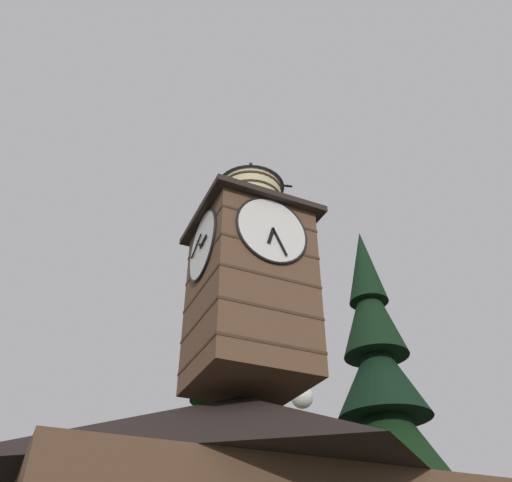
{
  "coord_description": "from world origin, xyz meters",
  "views": [
    {
      "loc": [
        5.25,
        15.69,
        1.29
      ],
      "look_at": [
        -1.67,
        0.5,
        12.94
      ],
      "focal_mm": 36.55,
      "sensor_mm": 36.0,
      "label": 1
    }
  ],
  "objects_px": {
    "pine_tree_aside": "(387,431)",
    "moon": "(302,397)",
    "flying_bird_high": "(287,186)",
    "clock_tower": "(250,273)",
    "pine_tree_behind": "(226,447)"
  },
  "relations": [
    {
      "from": "pine_tree_aside",
      "to": "moon",
      "type": "distance_m",
      "value": 25.26
    },
    {
      "from": "pine_tree_aside",
      "to": "pine_tree_behind",
      "type": "bearing_deg",
      "value": -8.07
    },
    {
      "from": "pine_tree_behind",
      "to": "pine_tree_aside",
      "type": "xyz_separation_m",
      "value": [
        -7.49,
        1.06,
        1.21
      ]
    },
    {
      "from": "pine_tree_behind",
      "to": "flying_bird_high",
      "type": "bearing_deg",
      "value": 122.58
    },
    {
      "from": "moon",
      "to": "pine_tree_aside",
      "type": "bearing_deg",
      "value": 69.76
    },
    {
      "from": "clock_tower",
      "to": "moon",
      "type": "xyz_separation_m",
      "value": [
        -17.01,
        -26.42,
        5.49
      ]
    },
    {
      "from": "pine_tree_aside",
      "to": "moon",
      "type": "bearing_deg",
      "value": -110.24
    },
    {
      "from": "clock_tower",
      "to": "flying_bird_high",
      "type": "xyz_separation_m",
      "value": [
        -3.24,
        -2.55,
        7.56
      ]
    },
    {
      "from": "pine_tree_behind",
      "to": "flying_bird_high",
      "type": "height_order",
      "value": "flying_bird_high"
    },
    {
      "from": "moon",
      "to": "flying_bird_high",
      "type": "xyz_separation_m",
      "value": [
        13.78,
        23.87,
        2.07
      ]
    },
    {
      "from": "pine_tree_behind",
      "to": "moon",
      "type": "bearing_deg",
      "value": -126.67
    },
    {
      "from": "pine_tree_aside",
      "to": "flying_bird_high",
      "type": "xyz_separation_m",
      "value": [
        5.65,
        1.82,
        11.36
      ]
    },
    {
      "from": "clock_tower",
      "to": "pine_tree_aside",
      "type": "relative_size",
      "value": 0.54
    },
    {
      "from": "flying_bird_high",
      "to": "moon",
      "type": "bearing_deg",
      "value": -119.99
    },
    {
      "from": "clock_tower",
      "to": "pine_tree_behind",
      "type": "distance_m",
      "value": 7.53
    }
  ]
}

